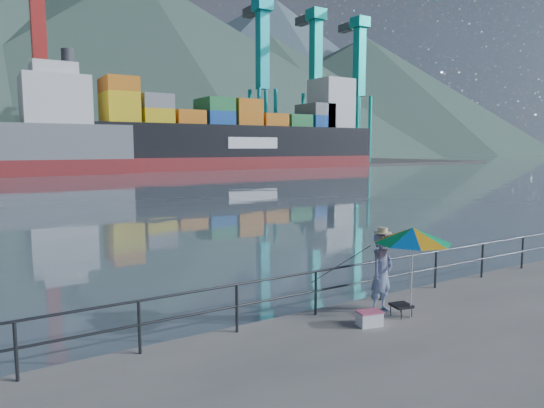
# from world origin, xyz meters

# --- Properties ---
(harbor_water) EXTENTS (500.00, 280.00, 0.00)m
(harbor_water) POSITION_xyz_m (0.00, 130.00, 0.00)
(harbor_water) COLOR slate
(harbor_water) RESTS_ON ground
(far_dock) EXTENTS (200.00, 40.00, 0.40)m
(far_dock) POSITION_xyz_m (10.00, 93.00, 0.00)
(far_dock) COLOR #514F4C
(far_dock) RESTS_ON ground
(guardrail) EXTENTS (22.00, 0.06, 1.03)m
(guardrail) POSITION_xyz_m (0.00, 1.70, 0.52)
(guardrail) COLOR #2D3033
(guardrail) RESTS_ON ground
(mountains) EXTENTS (600.00, 332.80, 80.00)m
(mountains) POSITION_xyz_m (38.82, 207.75, 35.55)
(mountains) COLOR #385147
(mountains) RESTS_ON ground
(port_cranes) EXTENTS (116.00, 28.00, 38.40)m
(port_cranes) POSITION_xyz_m (31.00, 84.00, 16.00)
(port_cranes) COLOR #B1360C
(port_cranes) RESTS_ON ground
(container_stacks) EXTENTS (58.00, 8.40, 7.80)m
(container_stacks) POSITION_xyz_m (33.47, 94.08, 2.82)
(container_stacks) COLOR gray
(container_stacks) RESTS_ON ground
(fisherman) EXTENTS (0.73, 0.56, 1.82)m
(fisherman) POSITION_xyz_m (2.42, 1.09, 0.91)
(fisherman) COLOR #274F90
(fisherman) RESTS_ON ground
(beach_umbrella) EXTENTS (1.91, 1.91, 2.03)m
(beach_umbrella) POSITION_xyz_m (2.67, 0.43, 1.86)
(beach_umbrella) COLOR white
(beach_umbrella) RESTS_ON ground
(folding_stool) EXTENTS (0.49, 0.49, 0.27)m
(folding_stool) POSITION_xyz_m (2.59, 0.62, 0.14)
(folding_stool) COLOR black
(folding_stool) RESTS_ON ground
(cooler_bag) EXTENTS (0.56, 0.43, 0.29)m
(cooler_bag) POSITION_xyz_m (1.57, 0.55, 0.14)
(cooler_bag) COLOR white
(cooler_bag) RESTS_ON ground
(fishing_rod) EXTENTS (0.45, 1.70, 1.24)m
(fishing_rod) POSITION_xyz_m (2.09, 2.20, 0.00)
(fishing_rod) COLOR black
(fishing_rod) RESTS_ON ground
(container_ship) EXTENTS (55.52, 9.25, 18.10)m
(container_ship) POSITION_xyz_m (38.98, 73.78, 5.87)
(container_ship) COLOR maroon
(container_ship) RESTS_ON ground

